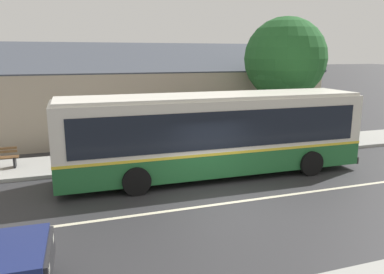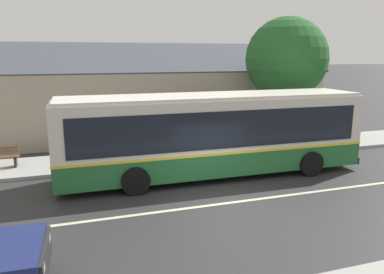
{
  "view_description": "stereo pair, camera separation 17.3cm",
  "coord_description": "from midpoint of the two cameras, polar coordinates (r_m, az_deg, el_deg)",
  "views": [
    {
      "loc": [
        -4.75,
        -10.51,
        4.75
      ],
      "look_at": [
        0.17,
        4.07,
        1.36
      ],
      "focal_mm": 35.0,
      "sensor_mm": 36.0,
      "label": 1
    },
    {
      "loc": [
        -4.58,
        -10.56,
        4.75
      ],
      "look_at": [
        0.17,
        4.07,
        1.36
      ],
      "focal_mm": 35.0,
      "sensor_mm": 36.0,
      "label": 2
    }
  ],
  "objects": [
    {
      "name": "bus_stop_sign",
      "position": [
        20.01,
        19.35,
        2.78
      ],
      "size": [
        0.36,
        0.07,
        2.4
      ],
      "color": "gray",
      "rests_on": "sidewalk_far"
    },
    {
      "name": "lane_divider_stripe",
      "position": [
        12.46,
        4.91,
        -10.01
      ],
      "size": [
        60.0,
        0.16,
        0.01
      ],
      "primitive_type": "cube",
      "color": "beige",
      "rests_on": "ground"
    },
    {
      "name": "community_building",
      "position": [
        24.54,
        -14.04,
        5.64
      ],
      "size": [
        26.35,
        9.95,
        6.52
      ],
      "color": "tan",
      "rests_on": "ground"
    },
    {
      "name": "ground_plane",
      "position": [
        12.46,
        4.91,
        -10.03
      ],
      "size": [
        300.0,
        300.0,
        0.0
      ],
      "primitive_type": "plane",
      "color": "#2D2D30"
    },
    {
      "name": "street_tree_primary",
      "position": [
        20.69,
        13.58,
        11.07
      ],
      "size": [
        4.33,
        4.33,
        6.72
      ],
      "color": "#4C3828",
      "rests_on": "ground"
    },
    {
      "name": "sidewalk_far",
      "position": [
        17.81,
        -2.8,
        -2.81
      ],
      "size": [
        60.0,
        3.0,
        0.15
      ],
      "primitive_type": "cube",
      "color": "#9E9E99",
      "rests_on": "ground"
    },
    {
      "name": "transit_bus",
      "position": [
        14.77,
        2.99,
        0.67
      ],
      "size": [
        12.12,
        2.87,
        3.25
      ],
      "color": "#236633",
      "rests_on": "ground"
    }
  ]
}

